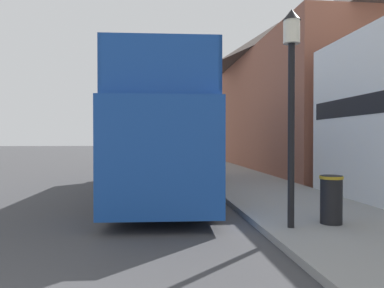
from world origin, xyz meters
name	(u,v)px	position (x,y,z in m)	size (l,w,h in m)	color
ground_plane	(100,169)	(0.00, 21.00, 0.00)	(144.00, 144.00, 0.00)	#3D3D3F
sidewalk	(220,171)	(7.07, 18.00, 0.07)	(3.51, 108.00, 0.14)	gray
brick_terrace_rear	(278,94)	(11.83, 22.03, 4.90)	(6.00, 22.94, 9.81)	#935642
tour_bus	(164,141)	(3.58, 10.25, 1.79)	(3.06, 11.55, 4.03)	#19479E
parked_car_ahead_of_bus	(168,159)	(4.16, 19.62, 0.66)	(1.98, 4.03, 1.37)	black
lamp_post_nearest	(291,76)	(5.87, 4.23, 3.12)	(0.35, 0.35, 4.28)	black
lamp_post_second	(216,103)	(5.93, 13.02, 3.39)	(0.35, 0.35, 4.72)	black
lamp_post_third	(190,119)	(5.72, 21.81, 3.16)	(0.35, 0.35, 4.34)	black
litter_bin	(331,198)	(6.81, 4.45, 0.67)	(0.48, 0.48, 0.99)	black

